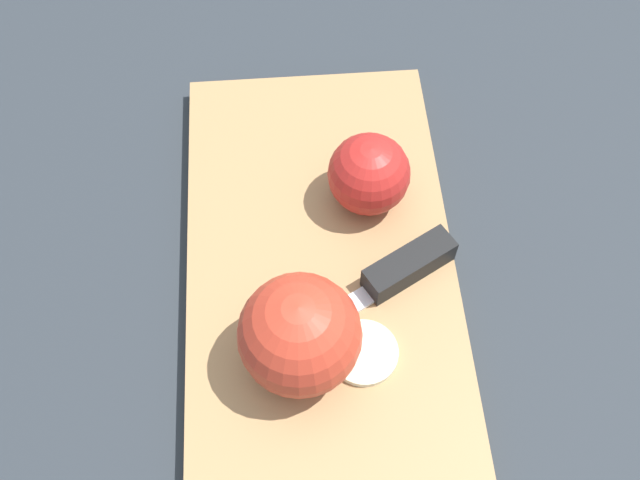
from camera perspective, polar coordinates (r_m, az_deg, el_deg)
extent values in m
plane|color=#282D33|center=(0.61, 0.00, -1.83)|extent=(4.00, 4.00, 0.00)
cube|color=#A37A4C|center=(0.60, 0.00, -1.41)|extent=(0.41, 0.28, 0.02)
sphere|color=red|center=(0.60, 3.75, 5.03)|extent=(0.07, 0.07, 0.07)
cylinder|color=beige|center=(0.60, 3.27, 4.80)|extent=(0.06, 0.02, 0.06)
sphere|color=red|center=(0.52, -1.55, -7.24)|extent=(0.09, 0.09, 0.09)
cylinder|color=beige|center=(0.52, -2.10, -7.86)|extent=(0.07, 0.05, 0.08)
cube|color=silver|center=(0.57, -0.02, -6.42)|extent=(0.04, 0.09, 0.00)
cube|color=black|center=(0.58, 6.80, -1.88)|extent=(0.05, 0.08, 0.02)
cylinder|color=beige|center=(0.56, 3.35, -8.57)|extent=(0.05, 0.05, 0.01)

